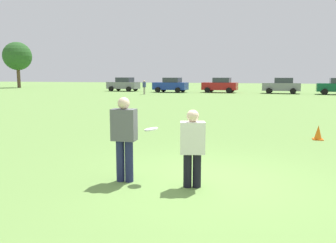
% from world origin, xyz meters
% --- Properties ---
extents(ground_plane, '(170.66, 170.66, 0.00)m').
position_xyz_m(ground_plane, '(0.00, 0.00, 0.00)').
color(ground_plane, '#6B9347').
extents(player_thrower, '(0.49, 0.31, 1.68)m').
position_xyz_m(player_thrower, '(-1.58, -0.53, 0.95)').
color(player_thrower, '#1E234C').
rests_on(player_thrower, ground).
extents(player_defender, '(0.51, 0.38, 1.47)m').
position_xyz_m(player_defender, '(-0.22, -0.47, 0.82)').
color(player_defender, black).
rests_on(player_defender, ground).
extents(frisbee, '(0.27, 0.27, 0.08)m').
position_xyz_m(frisbee, '(-1.09, -0.32, 1.05)').
color(frisbee, white).
extents(traffic_cone, '(0.32, 0.32, 0.48)m').
position_xyz_m(traffic_cone, '(2.67, 5.31, 0.23)').
color(traffic_cone, '#D8590C').
rests_on(traffic_cone, ground).
extents(parked_car_near_left, '(4.30, 2.41, 1.82)m').
position_xyz_m(parked_car_near_left, '(-17.78, 34.47, 0.92)').
color(parked_car_near_left, slate).
rests_on(parked_car_near_left, ground).
extents(parked_car_mid_left, '(4.30, 2.41, 1.82)m').
position_xyz_m(parked_car_mid_left, '(-10.81, 33.27, 0.92)').
color(parked_car_mid_left, navy).
rests_on(parked_car_mid_left, ground).
extents(parked_car_center, '(4.30, 2.41, 1.82)m').
position_xyz_m(parked_car_center, '(-4.85, 34.47, 0.92)').
color(parked_car_center, maroon).
rests_on(parked_car_center, ground).
extents(parked_car_mid_right, '(4.30, 2.41, 1.82)m').
position_xyz_m(parked_car_mid_right, '(2.30, 34.51, 0.92)').
color(parked_car_mid_right, slate).
rests_on(parked_car_mid_right, ground).
extents(bystander_far_jogger, '(0.26, 0.44, 1.56)m').
position_xyz_m(bystander_far_jogger, '(-12.28, 27.96, 0.88)').
color(bystander_far_jogger, gray).
rests_on(bystander_far_jogger, ground).
extents(tree_west_oak, '(4.77, 4.77, 7.75)m').
position_xyz_m(tree_west_oak, '(-40.62, 41.08, 5.33)').
color(tree_west_oak, brown).
rests_on(tree_west_oak, ground).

